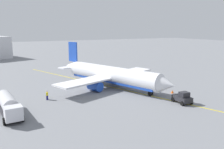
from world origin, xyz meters
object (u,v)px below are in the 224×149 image
Objects in this scene: airplane at (110,75)px; fuel_tanker at (9,105)px; pushback_tug at (183,98)px; safety_cone_nose at (172,92)px; safety_cone_wingtip at (181,96)px; refueling_worker at (47,96)px.

fuel_tanker is (8.83, -22.60, -1.03)m from airplane.
pushback_tug is 6.81m from safety_cone_nose.
pushback_tug reaches higher than safety_cone_wingtip.
fuel_tanker is 31.74m from safety_cone_nose.
safety_cone_wingtip is at bearing 140.76° from pushback_tug.
fuel_tanker is 29.75m from pushback_tug.
fuel_tanker is 16.30× the size of safety_cone_nose.
airplane is 24.28m from fuel_tanker.
airplane reaches higher than safety_cone_nose.
refueling_worker is at bearing 127.51° from fuel_tanker.
fuel_tanker is 2.87× the size of pushback_tug.
airplane is 18.94× the size of refueling_worker.
refueling_worker is 2.65× the size of safety_cone_wingtip.
refueling_worker is at bearing -77.87° from airplane.
airplane reaches higher than refueling_worker.
fuel_tanker reaches higher than safety_cone_wingtip.
fuel_tanker reaches higher than safety_cone_nose.
pushback_tug is at bearing 74.09° from fuel_tanker.
pushback_tug reaches higher than refueling_worker.
pushback_tug is at bearing -26.64° from safety_cone_nose.
refueling_worker is at bearing -107.32° from safety_cone_nose.
fuel_tanker is 6.29× the size of refueling_worker.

